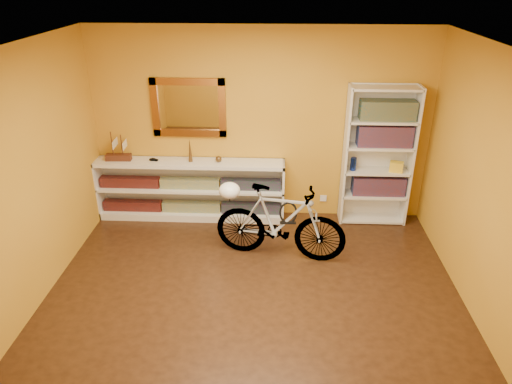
{
  "coord_description": "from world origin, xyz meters",
  "views": [
    {
      "loc": [
        0.22,
        -4.0,
        3.23
      ],
      "look_at": [
        0.0,
        0.7,
        0.95
      ],
      "focal_mm": 32.76,
      "sensor_mm": 36.0,
      "label": 1
    }
  ],
  "objects_px": {
    "console_unit": "(191,190)",
    "bicycle": "(280,222)",
    "bookcase": "(378,157)",
    "helmet": "(229,190)"
  },
  "relations": [
    {
      "from": "bookcase",
      "to": "helmet",
      "type": "distance_m",
      "value": 2.09
    },
    {
      "from": "bookcase",
      "to": "bicycle",
      "type": "relative_size",
      "value": 1.18
    },
    {
      "from": "console_unit",
      "to": "bicycle",
      "type": "height_order",
      "value": "bicycle"
    },
    {
      "from": "console_unit",
      "to": "bookcase",
      "type": "relative_size",
      "value": 1.37
    },
    {
      "from": "bicycle",
      "to": "helmet",
      "type": "distance_m",
      "value": 0.71
    },
    {
      "from": "console_unit",
      "to": "helmet",
      "type": "xyz_separation_m",
      "value": [
        0.64,
        -0.85,
        0.41
      ]
    },
    {
      "from": "bookcase",
      "to": "console_unit",
      "type": "bearing_deg",
      "value": -179.43
    },
    {
      "from": "console_unit",
      "to": "bicycle",
      "type": "bearing_deg",
      "value": -37.51
    },
    {
      "from": "bicycle",
      "to": "helmet",
      "type": "bearing_deg",
      "value": 90.0
    },
    {
      "from": "console_unit",
      "to": "helmet",
      "type": "height_order",
      "value": "helmet"
    }
  ]
}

